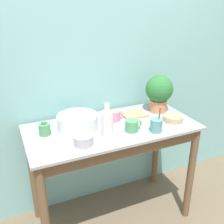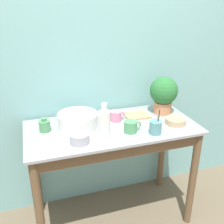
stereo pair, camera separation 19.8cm
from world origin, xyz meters
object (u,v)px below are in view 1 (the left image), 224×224
Objects in this scene: mug_pink at (115,116)px; utensil_cup at (156,125)px; bottle_tall at (107,124)px; potted_plant at (159,91)px; bowl_wash_large at (78,122)px; mug_green at (132,126)px; tray_board at (134,114)px; bowl_small_steel at (84,140)px; bottle_short at (44,129)px; bowl_small_tan at (173,118)px.

mug_pink is 0.68× the size of utensil_cup.
potted_plant is at bearing 24.67° from bottle_tall.
mug_green is (0.36, -0.21, -0.01)m from bowl_wash_large.
bowl_wash_large reaches higher than tray_board.
bowl_wash_large is 0.51m from tray_board.
bowl_wash_large is 1.53× the size of tray_board.
mug_green reaches higher than tray_board.
utensil_cup is at bearing -125.02° from potted_plant.
bowl_wash_large is at bearing 149.81° from mug_green.
bowl_wash_large reaches higher than mug_pink.
utensil_cup is 0.93× the size of tray_board.
mug_green is at bearing 6.48° from bowl_small_steel.
bowl_wash_large is 0.28m from bottle_tall.
utensil_cup is at bearing -20.49° from bottle_short.
bottle_short is 0.84× the size of mug_pink.
bottle_tall is 0.46m from bottle_short.
bottle_tall is 1.63× the size of bowl_small_tan.
bowl_small_tan is 0.25m from utensil_cup.
tray_board is (0.76, 0.04, -0.04)m from bottle_short.
mug_pink is at bearing 55.71° from bottle_tall.
bowl_small_tan is at bearing -10.40° from bottle_short.
mug_green reaches higher than mug_pink.
potted_plant is 2.43× the size of mug_green.
bottle_tall is 0.47m from tray_board.
bowl_wash_large is 2.33× the size of mug_green.
utensil_cup is at bearing -29.01° from bowl_wash_large.
bowl_small_steel is (0.21, -0.25, -0.01)m from bottle_short.
potted_plant is 1.01m from bottle_short.
mug_green is (-0.39, -0.25, -0.14)m from potted_plant.
bowl_small_tan is at bearing -24.72° from mug_pink.
tray_board is (0.36, 0.28, -0.10)m from bottle_tall.
bottle_tall reaches higher than mug_green.
potted_plant reaches higher than tray_board.
bowl_small_steel is at bearing -174.97° from bowl_small_tan.
utensil_cup reaches higher than bowl_wash_large.
mug_green is 0.40m from bowl_small_steel.
bowl_small_steel is (-0.04, -0.25, -0.02)m from bowl_wash_large.
mug_pink is at bearing 2.80° from bowl_wash_large.
tray_board is at bearing 58.48° from mug_green.
bowl_small_steel is at bearing -98.54° from bowl_wash_large.
utensil_cup reaches higher than mug_green.
potted_plant is 0.45m from mug_pink.
bottle_tall is at bearing 172.00° from utensil_cup.
tray_board is at bearing 91.47° from utensil_cup.
utensil_cup is (0.77, -0.29, 0.01)m from bottle_short.
mug_green is 0.71× the size of utensil_cup.
tray_board is (0.15, 0.25, -0.04)m from mug_green.
potted_plant reaches higher than bowl_wash_large.
potted_plant is 2.37× the size of bowl_small_steel.
bottle_short is at bearing 169.60° from bowl_small_tan.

